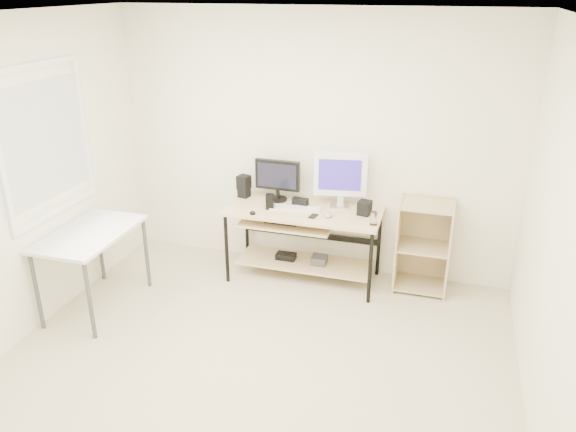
# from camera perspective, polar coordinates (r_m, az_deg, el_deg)

# --- Properties ---
(room) EXTENTS (4.01, 4.01, 2.62)m
(room) POSITION_cam_1_polar(r_m,az_deg,el_deg) (3.86, -6.49, 0.06)
(room) COLOR beige
(room) RESTS_ON ground
(desk) EXTENTS (1.50, 0.65, 0.75)m
(desk) POSITION_cam_1_polar(r_m,az_deg,el_deg) (5.54, 1.38, -1.32)
(desk) COLOR beige
(desk) RESTS_ON ground
(side_table) EXTENTS (0.60, 1.00, 0.75)m
(side_table) POSITION_cam_1_polar(r_m,az_deg,el_deg) (5.28, -19.41, -2.34)
(side_table) COLOR white
(side_table) RESTS_ON ground
(shelf_unit) EXTENTS (0.50, 0.40, 0.90)m
(shelf_unit) POSITION_cam_1_polar(r_m,az_deg,el_deg) (5.56, 13.60, -2.86)
(shelf_unit) COLOR tan
(shelf_unit) RESTS_ON ground
(black_monitor) EXTENTS (0.46, 0.19, 0.42)m
(black_monitor) POSITION_cam_1_polar(r_m,az_deg,el_deg) (5.60, -1.07, 3.93)
(black_monitor) COLOR black
(black_monitor) RESTS_ON desk
(white_imac) EXTENTS (0.51, 0.16, 0.55)m
(white_imac) POSITION_cam_1_polar(r_m,az_deg,el_deg) (5.43, 5.34, 4.08)
(white_imac) COLOR silver
(white_imac) RESTS_ON desk
(keyboard) EXTENTS (0.50, 0.19, 0.02)m
(keyboard) POSITION_cam_1_polar(r_m,az_deg,el_deg) (5.45, 0.76, 0.78)
(keyboard) COLOR white
(keyboard) RESTS_ON desk
(mouse) EXTENTS (0.09, 0.13, 0.04)m
(mouse) POSITION_cam_1_polar(r_m,az_deg,el_deg) (5.28, 4.11, 0.14)
(mouse) COLOR #B2B2B7
(mouse) RESTS_ON desk
(center_speaker) EXTENTS (0.16, 0.09, 0.08)m
(center_speaker) POSITION_cam_1_polar(r_m,az_deg,el_deg) (5.52, 1.26, 1.44)
(center_speaker) COLOR black
(center_speaker) RESTS_ON desk
(speaker_left) EXTENTS (0.14, 0.14, 0.23)m
(speaker_left) POSITION_cam_1_polar(r_m,az_deg,el_deg) (5.74, -4.50, 3.08)
(speaker_left) COLOR black
(speaker_left) RESTS_ON desk
(speaker_right) EXTENTS (0.14, 0.14, 0.14)m
(speaker_right) POSITION_cam_1_polar(r_m,az_deg,el_deg) (5.35, 7.78, 0.83)
(speaker_right) COLOR black
(speaker_right) RESTS_ON desk
(audio_controller) EXTENTS (0.08, 0.06, 0.16)m
(audio_controller) POSITION_cam_1_polar(r_m,az_deg,el_deg) (5.42, -1.83, 1.47)
(audio_controller) COLOR black
(audio_controller) RESTS_ON desk
(volume_puck) EXTENTS (0.07, 0.07, 0.02)m
(volume_puck) POSITION_cam_1_polar(r_m,az_deg,el_deg) (5.34, -3.62, 0.29)
(volume_puck) COLOR black
(volume_puck) RESTS_ON desk
(smartphone) EXTENTS (0.08, 0.12, 0.01)m
(smartphone) POSITION_cam_1_polar(r_m,az_deg,el_deg) (5.28, 2.58, -0.02)
(smartphone) COLOR black
(smartphone) RESTS_ON desk
(coaster) EXTENTS (0.10, 0.10, 0.01)m
(coaster) POSITION_cam_1_polar(r_m,az_deg,el_deg) (5.16, 8.67, -0.87)
(coaster) COLOR olive
(coaster) RESTS_ON desk
(drinking_glass) EXTENTS (0.08, 0.08, 0.12)m
(drinking_glass) POSITION_cam_1_polar(r_m,az_deg,el_deg) (5.13, 8.71, -0.22)
(drinking_glass) COLOR white
(drinking_glass) RESTS_ON coaster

